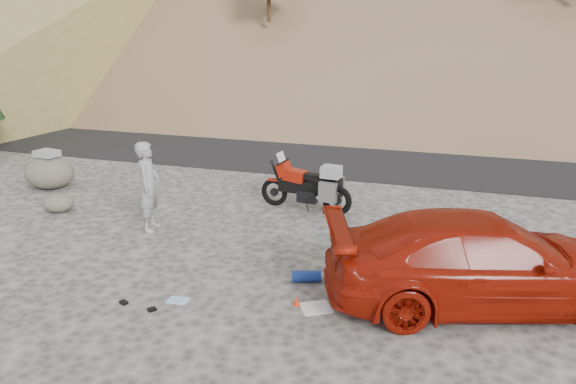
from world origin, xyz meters
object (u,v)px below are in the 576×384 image
(man, at_px, (152,229))
(red_car, at_px, (479,302))
(boulder, at_px, (49,172))
(motorcycle, at_px, (310,187))

(man, distance_m, red_car, 6.92)
(red_car, bearing_deg, boulder, 54.51)
(motorcycle, relative_size, man, 1.19)
(red_car, height_order, boulder, boulder)
(man, distance_m, boulder, 4.65)
(motorcycle, xyz_separation_m, red_car, (3.85, -3.52, -0.59))
(motorcycle, distance_m, boulder, 7.18)
(man, xyz_separation_m, red_car, (6.80, -1.28, 0.00))
(motorcycle, bearing_deg, man, -136.43)
(man, relative_size, boulder, 1.16)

